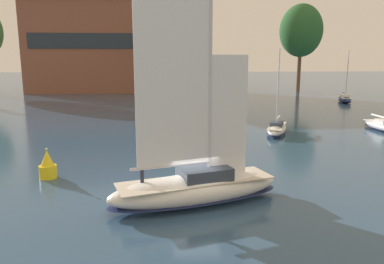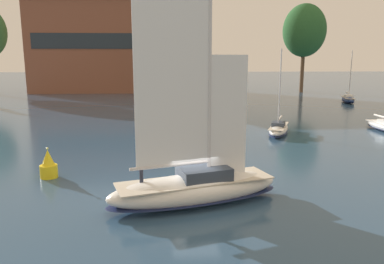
{
  "view_description": "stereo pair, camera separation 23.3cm",
  "coord_description": "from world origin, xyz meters",
  "views": [
    {
      "loc": [
        -1.66,
        -19.13,
        7.75
      ],
      "look_at": [
        0.0,
        3.0,
        3.36
      ],
      "focal_mm": 35.0,
      "sensor_mm": 36.0,
      "label": 1
    },
    {
      "loc": [
        -1.42,
        -19.15,
        7.75
      ],
      "look_at": [
        0.0,
        3.0,
        3.36
      ],
      "focal_mm": 35.0,
      "sensor_mm": 36.0,
      "label": 2
    }
  ],
  "objects": [
    {
      "name": "tree_shore_right",
      "position": [
        29.42,
        65.98,
        13.82
      ],
      "size": [
        9.59,
        9.59,
        19.75
      ],
      "color": "brown",
      "rests_on": "ground"
    },
    {
      "name": "tree_shore_left",
      "position": [
        -0.99,
        63.64,
        10.7
      ],
      "size": [
        7.42,
        7.42,
        15.28
      ],
      "color": "brown",
      "rests_on": "ground"
    },
    {
      "name": "sailboat_moored_far_slip",
      "position": [
        21.97,
        19.31,
        0.56
      ],
      "size": [
        1.82,
        5.97,
        8.16
      ],
      "color": "silver",
      "rests_on": "ground"
    },
    {
      "name": "sailboat_moored_mid_channel",
      "position": [
        9.99,
        18.28,
        0.59
      ],
      "size": [
        4.11,
        6.49,
        8.69
      ],
      "color": "white",
      "rests_on": "ground"
    },
    {
      "name": "channel_buoy",
      "position": [
        -9.34,
        5.1,
        0.81
      ],
      "size": [
        1.13,
        1.13,
        2.04
      ],
      "color": "yellow",
      "rests_on": "ground"
    },
    {
      "name": "waterfront_building",
      "position": [
        -15.13,
        72.97,
        10.77
      ],
      "size": [
        35.56,
        16.96,
        21.45
      ],
      "color": "brown",
      "rests_on": "ground"
    },
    {
      "name": "sailboat_moored_near_marina",
      "position": [
        30.58,
        45.35,
        0.62
      ],
      "size": [
        3.59,
        6.85,
        9.09
      ],
      "color": "navy",
      "rests_on": "ground"
    },
    {
      "name": "ground_plane",
      "position": [
        0.0,
        0.0,
        0.0
      ],
      "size": [
        400.0,
        400.0,
        0.0
      ],
      "primitive_type": "plane",
      "color": "#2D4C6B"
    },
    {
      "name": "sailboat_main",
      "position": [
        0.01,
        0.0,
        1.06
      ],
      "size": [
        10.07,
        5.45,
        13.33
      ],
      "color": "white",
      "rests_on": "ground"
    }
  ]
}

